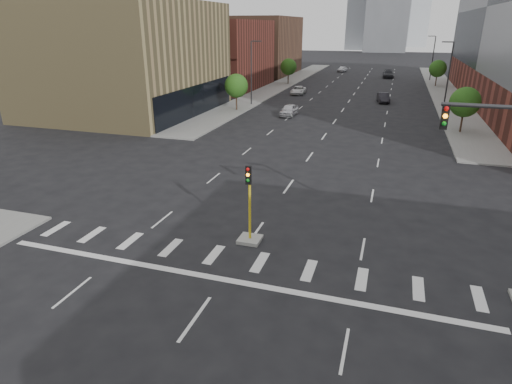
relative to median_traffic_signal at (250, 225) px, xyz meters
The scene contains 19 objects.
ground 9.02m from the median_traffic_signal, 90.00° to the right, with size 400.00×400.00×0.00m, color black.
sidewalk_left_far 66.75m from the median_traffic_signal, 102.99° to the left, with size 5.00×92.00×0.15m, color gray.
sidewalk_right_far 66.75m from the median_traffic_signal, 77.01° to the left, with size 5.00×92.00×0.15m, color gray.
building_left_mid 41.90m from the median_traffic_signal, 131.55° to the left, with size 20.00×24.00×14.00m, color #988556.
building_left_far_a 63.52m from the median_traffic_signal, 115.74° to the left, with size 20.00×22.00×12.00m, color brown.
building_left_far_b 87.64m from the median_traffic_signal, 108.32° to the left, with size 20.00×24.00×13.00m, color brown.
median_traffic_signal is the anchor object (origin of this frame).
streetlight_right_a 48.12m from the median_traffic_signal, 73.76° to the left, with size 1.60×0.22×9.07m.
streetlight_right_b 82.23m from the median_traffic_signal, 80.60° to the left, with size 1.60×0.22×9.07m.
streetlight_left 43.36m from the median_traffic_signal, 108.10° to the left, with size 1.60×0.22×9.07m.
tree_left_near 38.73m from the median_traffic_signal, 111.23° to the left, with size 3.20×3.20×4.85m.
tree_left_far 67.54m from the median_traffic_signal, 101.97° to the left, with size 3.20×3.20×4.85m.
tree_right_near 34.13m from the median_traffic_signal, 65.72° to the left, with size 3.20×3.20×4.85m.
tree_right_far 72.44m from the median_traffic_signal, 78.85° to the left, with size 3.20×3.20×4.85m.
car_near_left 35.36m from the median_traffic_signal, 100.19° to the left, with size 1.77×4.39×1.50m, color #BBBBC0.
car_mid_right 49.58m from the median_traffic_signal, 84.11° to the left, with size 1.53×4.40×1.45m, color black.
car_far_left 54.47m from the median_traffic_signal, 99.71° to the left, with size 2.21×4.79×1.33m, color white.
car_deep_right 84.12m from the median_traffic_signal, 86.72° to the left, with size 2.32×5.71×1.66m, color black.
car_distant 94.14m from the median_traffic_signal, 94.07° to the left, with size 1.70×4.22×1.44m, color silver.
Camera 1 is at (6.71, -10.84, 11.08)m, focal length 30.00 mm.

